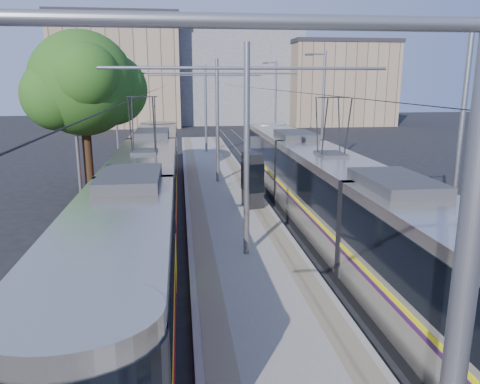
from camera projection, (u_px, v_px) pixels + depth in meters
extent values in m
cube|color=gray|center=(223.00, 195.00, 24.91)|extent=(4.00, 50.00, 0.30)
cube|color=gray|center=(195.00, 193.00, 24.70)|extent=(0.70, 50.00, 0.01)
cube|color=gray|center=(250.00, 192.00, 25.05)|extent=(0.70, 50.00, 0.01)
cube|color=gray|center=(140.00, 200.00, 24.41)|extent=(0.07, 70.00, 0.03)
cube|color=gray|center=(168.00, 199.00, 24.59)|extent=(0.07, 70.00, 0.03)
cube|color=gray|center=(276.00, 196.00, 25.30)|extent=(0.07, 70.00, 0.03)
cube|color=gray|center=(302.00, 195.00, 25.48)|extent=(0.07, 70.00, 0.03)
cube|color=black|center=(148.00, 227.00, 19.43)|extent=(2.30, 28.30, 0.40)
cube|color=#A7A199|center=(146.00, 188.00, 19.04)|extent=(2.40, 26.70, 2.90)
cube|color=black|center=(145.00, 176.00, 18.92)|extent=(2.43, 26.70, 1.30)
cube|color=yellow|center=(147.00, 197.00, 19.13)|extent=(2.43, 26.70, 0.12)
cube|color=#AF0A14|center=(147.00, 209.00, 19.25)|extent=(2.42, 26.70, 1.10)
cube|color=#2D2D30|center=(144.00, 149.00, 18.67)|extent=(1.68, 3.00, 0.30)
cube|color=black|center=(327.00, 232.00, 18.78)|extent=(2.30, 27.63, 0.40)
cube|color=beige|center=(329.00, 192.00, 18.40)|extent=(2.40, 26.03, 2.90)
cube|color=black|center=(330.00, 179.00, 18.28)|extent=(2.43, 26.03, 1.30)
cube|color=#FFEF0D|center=(329.00, 202.00, 18.49)|extent=(2.43, 26.03, 0.12)
cube|color=#391446|center=(328.00, 205.00, 18.52)|extent=(2.43, 26.03, 0.10)
cube|color=#2D2D30|center=(331.00, 151.00, 18.02)|extent=(1.68, 3.00, 0.30)
cylinder|color=slate|center=(454.00, 375.00, 3.80)|extent=(0.20, 0.20, 7.00)
cylinder|color=slate|center=(247.00, 153.00, 15.38)|extent=(0.20, 0.20, 7.00)
cylinder|color=slate|center=(247.00, 68.00, 14.75)|extent=(9.20, 0.10, 0.10)
cylinder|color=slate|center=(217.00, 122.00, 26.95)|extent=(0.20, 0.20, 7.00)
cylinder|color=slate|center=(217.00, 73.00, 26.32)|extent=(9.20, 0.10, 0.10)
cylinder|color=slate|center=(206.00, 109.00, 38.53)|extent=(0.20, 0.20, 7.00)
cylinder|color=slate|center=(205.00, 75.00, 37.90)|extent=(9.20, 0.10, 0.10)
cylinder|color=black|center=(150.00, 92.00, 23.21)|extent=(0.02, 70.00, 0.02)
cylinder|color=black|center=(291.00, 92.00, 24.09)|extent=(0.02, 70.00, 0.02)
cylinder|color=slate|center=(75.00, 123.00, 24.05)|extent=(0.18, 0.18, 8.00)
cube|color=#2D2D30|center=(92.00, 47.00, 23.31)|extent=(0.50, 0.22, 0.12)
cylinder|color=slate|center=(116.00, 106.00, 39.48)|extent=(0.18, 0.18, 8.00)
cube|color=#2D2D30|center=(126.00, 60.00, 38.74)|extent=(0.50, 0.22, 0.12)
cylinder|color=slate|center=(460.00, 143.00, 16.26)|extent=(0.18, 0.18, 8.00)
cube|color=#2D2D30|center=(441.00, 29.00, 15.25)|extent=(0.50, 0.22, 0.12)
cylinder|color=slate|center=(323.00, 112.00, 31.69)|extent=(0.18, 0.18, 8.00)
cube|color=#2D2D30|center=(309.00, 55.00, 30.68)|extent=(0.50, 0.22, 0.12)
cylinder|color=slate|center=(276.00, 102.00, 47.12)|extent=(0.18, 0.18, 8.00)
cube|color=#2D2D30|center=(265.00, 63.00, 46.11)|extent=(0.50, 0.22, 0.12)
cube|color=black|center=(252.00, 180.00, 21.85)|extent=(0.91, 1.24, 2.56)
cube|color=black|center=(252.00, 176.00, 21.82)|extent=(0.97, 1.29, 1.34)
cylinder|color=#382314|center=(88.00, 163.00, 25.16)|extent=(0.49, 0.49, 3.60)
sphere|color=#224814|center=(82.00, 83.00, 24.19)|extent=(5.40, 5.40, 5.40)
sphere|color=#224814|center=(112.00, 90.00, 25.31)|extent=(3.82, 3.82, 3.82)
cube|color=gray|center=(120.00, 73.00, 63.54)|extent=(16.00, 12.00, 14.05)
cube|color=#262328|center=(117.00, 17.00, 61.84)|extent=(16.32, 12.24, 0.50)
cube|color=gray|center=(234.00, 76.00, 69.45)|extent=(18.00, 14.00, 13.45)
cube|color=#262328|center=(234.00, 26.00, 67.82)|extent=(18.36, 14.28, 0.50)
cube|color=gray|center=(337.00, 85.00, 65.69)|extent=(14.00, 10.00, 10.89)
cube|color=#262328|center=(339.00, 43.00, 64.36)|extent=(14.28, 10.20, 0.50)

